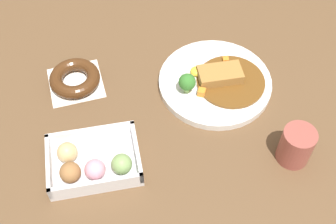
# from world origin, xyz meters

# --- Properties ---
(ground_plane) EXTENTS (1.60, 1.60, 0.00)m
(ground_plane) POSITION_xyz_m (0.00, 0.00, 0.00)
(ground_plane) COLOR brown
(curry_plate) EXTENTS (0.27, 0.27, 0.07)m
(curry_plate) POSITION_xyz_m (0.14, 0.10, 0.01)
(curry_plate) COLOR white
(curry_plate) RESTS_ON ground_plane
(donut_box) EXTENTS (0.19, 0.13, 0.05)m
(donut_box) POSITION_xyz_m (-0.16, -0.07, 0.02)
(donut_box) COLOR white
(donut_box) RESTS_ON ground_plane
(chocolate_ring_donut) EXTENTS (0.13, 0.13, 0.03)m
(chocolate_ring_donut) POSITION_xyz_m (-0.18, 0.17, 0.02)
(chocolate_ring_donut) COLOR white
(chocolate_ring_donut) RESTS_ON ground_plane
(coffee_mug) EXTENTS (0.07, 0.07, 0.09)m
(coffee_mug) POSITION_xyz_m (0.25, -0.12, 0.04)
(coffee_mug) COLOR #9E4C42
(coffee_mug) RESTS_ON ground_plane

